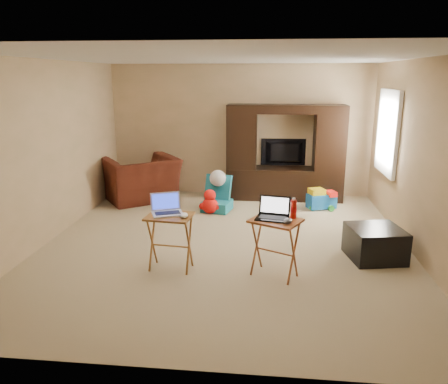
# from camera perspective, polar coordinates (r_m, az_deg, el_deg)

# --- Properties ---
(floor) EXTENTS (5.50, 5.50, 0.00)m
(floor) POSITION_cam_1_polar(r_m,az_deg,el_deg) (6.17, 0.20, -6.72)
(floor) COLOR tan
(floor) RESTS_ON ground
(ceiling) EXTENTS (5.50, 5.50, 0.00)m
(ceiling) POSITION_cam_1_polar(r_m,az_deg,el_deg) (5.74, 0.22, 17.18)
(ceiling) COLOR silver
(ceiling) RESTS_ON ground
(wall_back) EXTENTS (5.00, 0.00, 5.00)m
(wall_back) POSITION_cam_1_polar(r_m,az_deg,el_deg) (8.53, 2.10, 8.01)
(wall_back) COLOR tan
(wall_back) RESTS_ON ground
(wall_front) EXTENTS (5.00, 0.00, 5.00)m
(wall_front) POSITION_cam_1_polar(r_m,az_deg,el_deg) (3.18, -4.85, -3.93)
(wall_front) COLOR tan
(wall_front) RESTS_ON ground
(wall_left) EXTENTS (0.00, 5.50, 5.50)m
(wall_left) POSITION_cam_1_polar(r_m,az_deg,el_deg) (6.56, -22.15, 4.84)
(wall_left) COLOR tan
(wall_left) RESTS_ON ground
(wall_right) EXTENTS (0.00, 5.50, 5.50)m
(wall_right) POSITION_cam_1_polar(r_m,az_deg,el_deg) (6.10, 24.32, 3.93)
(wall_right) COLOR tan
(wall_right) RESTS_ON ground
(window_pane) EXTENTS (0.00, 1.20, 1.20)m
(window_pane) POSITION_cam_1_polar(r_m,az_deg,el_deg) (7.55, 20.74, 7.31)
(window_pane) COLOR white
(window_pane) RESTS_ON ground
(window_frame) EXTENTS (0.06, 1.14, 1.34)m
(window_frame) POSITION_cam_1_polar(r_m,az_deg,el_deg) (7.54, 20.59, 7.32)
(window_frame) COLOR white
(window_frame) RESTS_ON ground
(entertainment_center) EXTENTS (2.17, 0.56, 1.77)m
(entertainment_center) POSITION_cam_1_polar(r_m,az_deg,el_deg) (8.27, 7.96, 5.11)
(entertainment_center) COLOR black
(entertainment_center) RESTS_ON floor
(television) EXTENTS (0.90, 0.16, 0.52)m
(television) POSITION_cam_1_polar(r_m,az_deg,el_deg) (8.49, 7.91, 5.11)
(television) COLOR black
(television) RESTS_ON entertainment_center
(recliner) EXTENTS (1.66, 1.63, 0.82)m
(recliner) POSITION_cam_1_polar(r_m,az_deg,el_deg) (8.31, -10.76, 1.68)
(recliner) COLOR #4C1A10
(recliner) RESTS_ON floor
(child_rocker) EXTENTS (0.57, 0.62, 0.61)m
(child_rocker) POSITION_cam_1_polar(r_m,az_deg,el_deg) (7.54, -0.94, -0.20)
(child_rocker) COLOR #176E81
(child_rocker) RESTS_ON floor
(plush_toy) EXTENTS (0.38, 0.32, 0.43)m
(plush_toy) POSITION_cam_1_polar(r_m,az_deg,el_deg) (7.42, -1.85, -1.22)
(plush_toy) COLOR red
(plush_toy) RESTS_ON floor
(push_toy) EXTENTS (0.59, 0.51, 0.37)m
(push_toy) POSITION_cam_1_polar(r_m,az_deg,el_deg) (7.87, 12.61, -0.84)
(push_toy) COLOR blue
(push_toy) RESTS_ON floor
(ottoman) EXTENTS (0.75, 0.75, 0.41)m
(ottoman) POSITION_cam_1_polar(r_m,az_deg,el_deg) (5.94, 19.12, -6.34)
(ottoman) COLOR black
(ottoman) RESTS_ON floor
(tray_table_left) EXTENTS (0.57, 0.47, 0.68)m
(tray_table_left) POSITION_cam_1_polar(r_m,az_deg,el_deg) (5.31, -7.01, -6.54)
(tray_table_left) COLOR #985D24
(tray_table_left) RESTS_ON floor
(tray_table_right) EXTENTS (0.67, 0.62, 0.69)m
(tray_table_right) POSITION_cam_1_polar(r_m,az_deg,el_deg) (5.12, 6.65, -7.29)
(tray_table_right) COLOR #A75028
(tray_table_right) RESTS_ON floor
(laptop_left) EXTENTS (0.44, 0.41, 0.24)m
(laptop_left) POSITION_cam_1_polar(r_m,az_deg,el_deg) (5.19, -7.42, -1.66)
(laptop_left) COLOR silver
(laptop_left) RESTS_ON tray_table_left
(laptop_right) EXTENTS (0.41, 0.36, 0.24)m
(laptop_right) POSITION_cam_1_polar(r_m,az_deg,el_deg) (4.98, 6.35, -2.21)
(laptop_right) COLOR black
(laptop_right) RESTS_ON tray_table_right
(mouse_left) EXTENTS (0.10, 0.15, 0.06)m
(mouse_left) POSITION_cam_1_polar(r_m,az_deg,el_deg) (5.08, -5.23, -3.05)
(mouse_left) COLOR white
(mouse_left) RESTS_ON tray_table_left
(mouse_right) EXTENTS (0.14, 0.17, 0.06)m
(mouse_right) POSITION_cam_1_polar(r_m,az_deg,el_deg) (4.88, 8.32, -3.77)
(mouse_right) COLOR #3F3F44
(mouse_right) RESTS_ON tray_table_right
(water_bottle) EXTENTS (0.07, 0.07, 0.21)m
(water_bottle) POSITION_cam_1_polar(r_m,az_deg,el_deg) (5.05, 9.07, -2.23)
(water_bottle) COLOR red
(water_bottle) RESTS_ON tray_table_right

